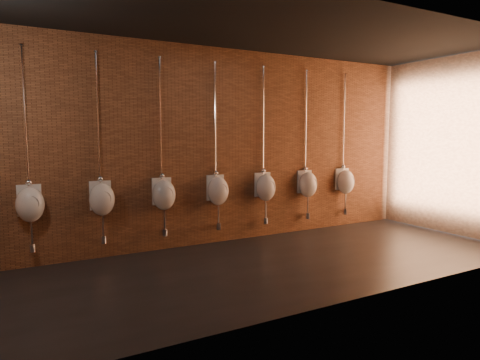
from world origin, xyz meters
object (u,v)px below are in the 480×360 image
(urinal_1, at_px, (30,203))
(urinal_6, at_px, (308,184))
(urinal_2, at_px, (102,198))
(urinal_3, at_px, (164,194))
(urinal_7, at_px, (345,181))
(urinal_4, at_px, (218,190))
(urinal_5, at_px, (265,187))

(urinal_1, bearing_deg, urinal_6, 0.00)
(urinal_2, bearing_deg, urinal_3, 0.00)
(urinal_1, relative_size, urinal_7, 1.00)
(urinal_1, relative_size, urinal_6, 1.00)
(urinal_3, bearing_deg, urinal_7, 0.00)
(urinal_4, bearing_deg, urinal_6, 0.00)
(urinal_1, distance_m, urinal_7, 5.52)
(urinal_5, relative_size, urinal_7, 1.00)
(urinal_5, xyz_separation_m, urinal_6, (0.92, 0.00, 0.00))
(urinal_4, relative_size, urinal_6, 1.00)
(urinal_3, xyz_separation_m, urinal_7, (3.68, 0.00, 0.00))
(urinal_3, relative_size, urinal_5, 1.00)
(urinal_4, xyz_separation_m, urinal_5, (0.92, 0.00, 0.00))
(urinal_1, xyz_separation_m, urinal_7, (5.52, 0.00, 0.00))
(urinal_7, bearing_deg, urinal_5, 180.00)
(urinal_1, distance_m, urinal_2, 0.92)
(urinal_3, xyz_separation_m, urinal_5, (1.84, 0.00, 0.00))
(urinal_4, height_order, urinal_6, same)
(urinal_1, relative_size, urinal_4, 1.00)
(urinal_5, bearing_deg, urinal_2, 180.00)
(urinal_4, relative_size, urinal_5, 1.00)
(urinal_3, relative_size, urinal_7, 1.00)
(urinal_6, height_order, urinal_7, same)
(urinal_2, height_order, urinal_3, same)
(urinal_2, bearing_deg, urinal_4, 0.00)
(urinal_2, height_order, urinal_4, same)
(urinal_4, xyz_separation_m, urinal_6, (1.84, 0.00, 0.00))
(urinal_2, xyz_separation_m, urinal_3, (0.92, 0.00, 0.00))
(urinal_2, relative_size, urinal_3, 1.00)
(urinal_2, distance_m, urinal_7, 4.60)
(urinal_1, height_order, urinal_3, same)
(urinal_3, relative_size, urinal_6, 1.00)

